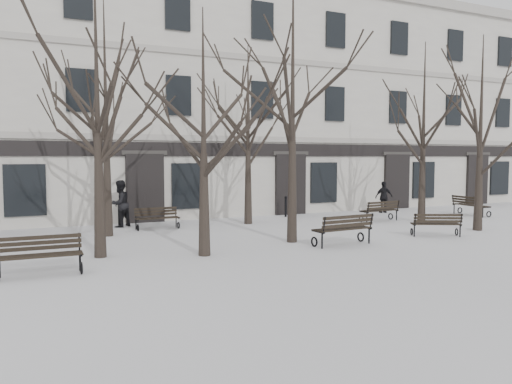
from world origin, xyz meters
TOP-DOWN VIEW (x-y plane):
  - ground at (0.00, 0.00)m, footprint 100.00×100.00m
  - building at (0.00, 12.96)m, footprint 40.40×10.20m
  - tree_0 at (-6.27, 1.13)m, footprint 5.52×5.52m
  - tree_1 at (-3.58, 0.14)m, footprint 4.80×4.80m
  - tree_2 at (-0.25, 1.04)m, footprint 6.29×6.29m
  - tree_3 at (7.37, 0.33)m, footprint 5.09×5.09m
  - tree_4 at (-5.50, 4.85)m, footprint 5.76×5.76m
  - tree_5 at (0.27, 5.70)m, footprint 5.16×5.16m
  - tree_6 at (7.17, 3.06)m, footprint 5.29×5.29m
  - bench_0 at (-7.83, -0.48)m, footprint 1.87×0.71m
  - bench_1 at (0.91, -0.19)m, footprint 2.03×0.87m
  - bench_2 at (4.87, -0.09)m, footprint 1.72×1.28m
  - bench_3 at (-3.53, 5.81)m, footprint 1.66×0.61m
  - bench_4 at (5.75, 4.01)m, footprint 1.82×0.77m
  - bench_5 at (11.00, 3.93)m, footprint 0.77×1.89m
  - bollard_a at (-4.72, 7.09)m, footprint 0.14×0.14m
  - bollard_b at (2.82, 7.14)m, footprint 0.12×0.12m
  - pedestrian_b at (-4.72, 6.97)m, footprint 1.14×1.10m
  - pedestrian_c at (8.01, 6.53)m, footprint 0.98×0.56m

SIDE VIEW (x-z plane):
  - ground at x=0.00m, z-range 0.00..0.00m
  - pedestrian_b at x=-4.72m, z-range -0.93..0.93m
  - pedestrian_c at x=8.01m, z-range -0.78..0.78m
  - bench_2 at x=4.87m, z-range 0.04..0.87m
  - bench_3 at x=-3.53m, z-range 0.04..0.87m
  - bench_4 at x=5.75m, z-range 0.04..0.94m
  - bench_0 at x=-7.83m, z-range 0.04..0.97m
  - bench_5 at x=11.00m, z-range 0.04..0.98m
  - bollard_b at x=2.82m, z-range 0.03..1.00m
  - bench_1 at x=0.91m, z-range 0.04..1.04m
  - bollard_a at x=-4.72m, z-range 0.04..1.12m
  - tree_1 at x=-3.58m, z-range 0.86..7.71m
  - tree_3 at x=7.37m, z-range 0.91..8.19m
  - tree_5 at x=0.27m, z-range 0.92..8.29m
  - tree_6 at x=7.17m, z-range 0.95..8.50m
  - tree_0 at x=-6.27m, z-range 0.99..8.87m
  - tree_4 at x=-5.50m, z-range 1.03..9.25m
  - building at x=0.00m, z-range -0.18..11.22m
  - tree_2 at x=-0.25m, z-range 1.13..10.11m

